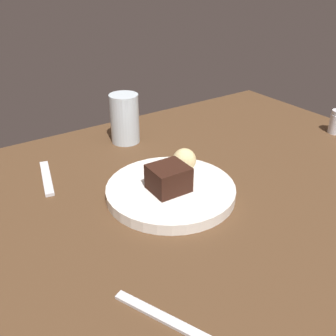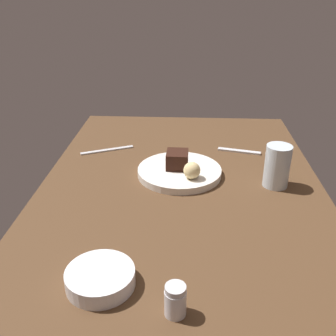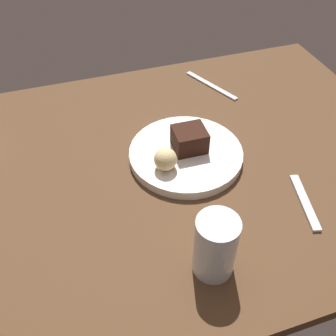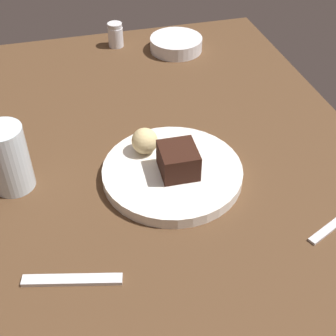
# 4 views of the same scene
# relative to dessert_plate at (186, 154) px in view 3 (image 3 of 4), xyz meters

# --- Properties ---
(dining_table) EXTENTS (1.20, 0.84, 0.03)m
(dining_table) POSITION_rel_dessert_plate_xyz_m (-0.05, -0.01, -0.03)
(dining_table) COLOR #4C331E
(dining_table) RESTS_ON ground
(dessert_plate) EXTENTS (0.26, 0.26, 0.02)m
(dessert_plate) POSITION_rel_dessert_plate_xyz_m (0.00, 0.00, 0.00)
(dessert_plate) COLOR white
(dessert_plate) RESTS_ON dining_table
(chocolate_cake_slice) EXTENTS (0.07, 0.07, 0.05)m
(chocolate_cake_slice) POSITION_rel_dessert_plate_xyz_m (0.01, 0.01, 0.04)
(chocolate_cake_slice) COLOR black
(chocolate_cake_slice) RESTS_ON dessert_plate
(bread_roll) EXTENTS (0.05, 0.05, 0.05)m
(bread_roll) POSITION_rel_dessert_plate_xyz_m (-0.06, -0.04, 0.04)
(bread_roll) COLOR #DBC184
(bread_roll) RESTS_ON dessert_plate
(water_glass) EXTENTS (0.07, 0.07, 0.13)m
(water_glass) POSITION_rel_dessert_plate_xyz_m (-0.05, -0.29, 0.05)
(water_glass) COLOR silver
(water_glass) RESTS_ON dining_table
(dessert_spoon) EXTENTS (0.05, 0.15, 0.01)m
(dessert_spoon) POSITION_rel_dessert_plate_xyz_m (0.19, -0.21, -0.01)
(dessert_spoon) COLOR silver
(dessert_spoon) RESTS_ON dining_table
(butter_knife) EXTENTS (0.09, 0.18, 0.01)m
(butter_knife) POSITION_rel_dessert_plate_xyz_m (0.17, 0.26, -0.01)
(butter_knife) COLOR silver
(butter_knife) RESTS_ON dining_table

